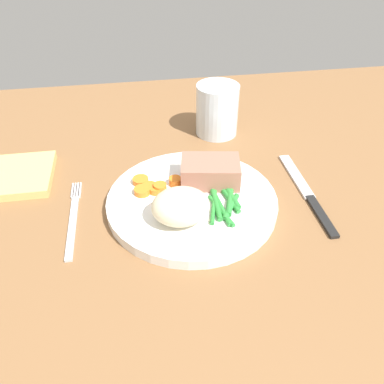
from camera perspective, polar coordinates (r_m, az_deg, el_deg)
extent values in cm
cube|color=brown|center=(62.29, 0.66, -0.53)|extent=(120.00, 90.00, 2.00)
cylinder|color=white|center=(58.30, 0.00, -1.39)|extent=(25.02, 25.02, 1.60)
cube|color=#A86B56|center=(60.33, 2.57, 3.19)|extent=(9.66, 7.25, 3.60)
ellipsoid|color=beige|center=(52.63, -1.64, -2.09)|extent=(7.89, 6.65, 4.65)
cylinder|color=orange|center=(59.74, -2.40, 1.39)|extent=(1.89, 1.89, 1.21)
cylinder|color=orange|center=(58.73, -4.63, 0.61)|extent=(1.94, 1.94, 1.30)
cylinder|color=orange|center=(60.85, -7.45, 1.63)|extent=(2.44, 2.44, 0.87)
cylinder|color=orange|center=(59.31, -6.17, 0.64)|extent=(2.36, 2.36, 0.84)
cylinder|color=orange|center=(58.91, -5.20, 0.46)|extent=(2.38, 2.38, 0.91)
cylinder|color=orange|center=(58.73, -7.22, 0.15)|extent=(2.38, 2.38, 0.91)
cylinder|color=#2D8C38|center=(56.71, 5.48, -1.32)|extent=(2.57, 5.99, 0.85)
cylinder|color=#2D8C38|center=(57.31, 5.37, -0.92)|extent=(2.01, 6.42, 0.71)
cylinder|color=#2D8C38|center=(56.21, 3.49, -1.66)|extent=(1.03, 6.98, 0.78)
cylinder|color=#2D8C38|center=(55.21, 4.21, -2.68)|extent=(2.57, 6.81, 0.61)
cylinder|color=#2D8C38|center=(55.82, 5.64, -2.13)|extent=(3.58, 5.10, 0.78)
cylinder|color=#2D8C38|center=(55.94, 3.14, -1.98)|extent=(2.56, 7.53, 0.63)
cylinder|color=#2D8C38|center=(57.90, 5.57, -0.36)|extent=(1.73, 6.30, 0.88)
cylinder|color=#2D8C38|center=(55.68, 4.22, -2.20)|extent=(1.58, 7.67, 0.72)
cube|color=silver|center=(57.62, -16.91, -4.78)|extent=(1.00, 13.00, 0.40)
cube|color=silver|center=(64.08, -16.89, 0.17)|extent=(0.24, 3.60, 0.40)
cube|color=silver|center=(64.01, -16.54, 0.20)|extent=(0.24, 3.60, 0.40)
cube|color=silver|center=(63.95, -16.19, 0.24)|extent=(0.24, 3.60, 0.40)
cube|color=silver|center=(63.89, -15.83, 0.27)|extent=(0.24, 3.60, 0.40)
cube|color=black|center=(59.72, 18.20, -3.33)|extent=(1.30, 9.00, 0.64)
cube|color=silver|center=(66.68, 14.81, 2.25)|extent=(1.70, 12.00, 0.40)
cylinder|color=silver|center=(74.98, 3.65, 11.77)|extent=(7.86, 7.86, 9.49)
cylinder|color=silver|center=(76.09, 3.57, 10.13)|extent=(7.23, 7.23, 4.62)
cube|color=#DBBC6B|center=(69.66, -23.92, 2.16)|extent=(11.05, 11.61, 1.37)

